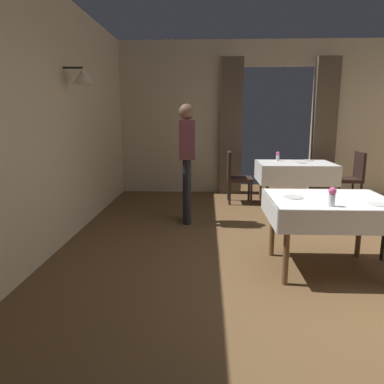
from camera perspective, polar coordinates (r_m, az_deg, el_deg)
ground at (r=3.97m, az=23.22°, el=-12.30°), size 10.08×10.08×0.00m
wall_left at (r=3.83m, az=-26.21°, el=9.84°), size 0.49×8.40×3.00m
wall_back at (r=7.68m, az=13.03°, el=11.18°), size 6.40×0.27×3.00m
dining_table_mid at (r=3.91m, az=20.39°, el=-2.24°), size 1.19×0.97×0.75m
dining_table_far at (r=6.73m, az=15.69°, el=3.47°), size 1.30×0.94×0.75m
chair_far_left at (r=6.69m, az=6.74°, el=2.70°), size 0.44×0.44×0.93m
chair_far_right at (r=7.16m, az=23.54°, el=2.39°), size 0.44×0.44×0.93m
flower_vase_mid at (r=3.53m, az=20.89°, el=-0.59°), size 0.07×0.07×0.18m
plate_mid_b at (r=3.77m, az=26.90°, el=-1.72°), size 0.18×0.18×0.01m
plate_mid_c at (r=3.80m, az=15.40°, el=-0.78°), size 0.20×0.20×0.01m
flower_vase_far at (r=6.91m, az=13.15°, el=5.49°), size 0.07×0.07×0.17m
plate_far_b at (r=6.69m, az=16.48°, el=4.39°), size 0.19×0.19×0.01m
plate_far_c at (r=7.07m, az=17.48°, el=4.70°), size 0.22×0.22×0.01m
person_waiter_by_doorway at (r=5.30m, az=-0.82°, el=5.98°), size 0.25×0.38×1.72m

